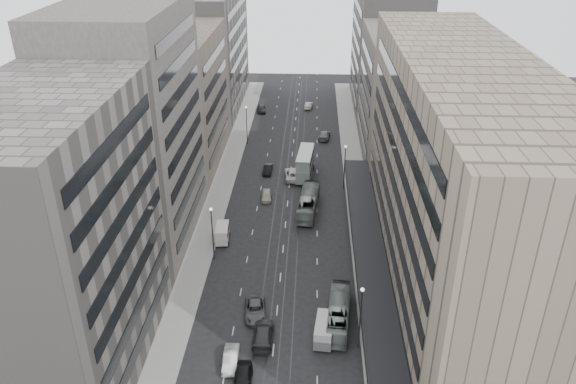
% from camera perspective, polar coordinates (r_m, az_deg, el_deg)
% --- Properties ---
extents(ground, '(220.00, 220.00, 0.00)m').
position_cam_1_polar(ground, '(70.83, -1.16, -12.44)').
color(ground, black).
rests_on(ground, ground).
extents(sidewalk_right, '(4.00, 125.00, 0.15)m').
position_cam_1_polar(sidewalk_right, '(102.65, 6.88, 0.99)').
color(sidewalk_right, gray).
rests_on(sidewalk_right, ground).
extents(sidewalk_left, '(4.00, 125.00, 0.15)m').
position_cam_1_polar(sidewalk_left, '(103.56, -6.47, 1.26)').
color(sidewalk_left, gray).
rests_on(sidewalk_left, ground).
extents(department_store, '(19.20, 60.00, 30.00)m').
position_cam_1_polar(department_store, '(71.49, 16.58, 0.99)').
color(department_store, '#80715E').
rests_on(department_store, ground).
extents(building_right_mid, '(15.00, 28.00, 24.00)m').
position_cam_1_polar(building_right_mid, '(112.77, 11.65, 9.60)').
color(building_right_mid, '#45423C').
rests_on(building_right_mid, ground).
extents(building_right_far, '(15.00, 32.00, 28.00)m').
position_cam_1_polar(building_right_far, '(140.94, 10.04, 14.11)').
color(building_right_far, slate).
rests_on(building_right_far, ground).
extents(building_left_a, '(15.00, 28.00, 30.00)m').
position_cam_1_polar(building_left_a, '(60.88, -22.53, -4.86)').
color(building_left_a, slate).
rests_on(building_left_a, ground).
extents(building_left_b, '(15.00, 26.00, 34.00)m').
position_cam_1_polar(building_left_b, '(82.57, -15.56, 6.26)').
color(building_left_b, '#45423C').
rests_on(building_left_b, ground).
extents(building_left_c, '(15.00, 28.00, 25.00)m').
position_cam_1_polar(building_left_c, '(108.53, -11.18, 9.23)').
color(building_left_c, '#665A4F').
rests_on(building_left_c, ground).
extents(building_left_d, '(15.00, 38.00, 28.00)m').
position_cam_1_polar(building_left_d, '(139.25, -8.20, 14.08)').
color(building_left_d, slate).
rests_on(building_left_d, ground).
extents(lamp_right_near, '(0.44, 0.44, 8.32)m').
position_cam_1_polar(lamp_right_near, '(63.82, 7.41, -11.88)').
color(lamp_right_near, '#262628').
rests_on(lamp_right_near, ground).
extents(lamp_right_far, '(0.44, 0.44, 8.32)m').
position_cam_1_polar(lamp_right_far, '(98.06, 5.80, 3.05)').
color(lamp_right_far, '#262628').
rests_on(lamp_right_far, ground).
extents(lamp_left_near, '(0.44, 0.44, 8.32)m').
position_cam_1_polar(lamp_left_near, '(78.67, -7.72, -3.59)').
color(lamp_left_near, '#262628').
rests_on(lamp_left_near, ground).
extents(lamp_left_far, '(0.44, 0.44, 8.32)m').
position_cam_1_polar(lamp_left_far, '(117.21, -4.23, 7.26)').
color(lamp_left_far, '#262628').
rests_on(lamp_left_far, ground).
extents(bus_near, '(3.46, 10.75, 2.94)m').
position_cam_1_polar(bus_near, '(69.16, 5.16, -12.14)').
color(bus_near, gray).
rests_on(bus_near, ground).
extents(bus_far, '(3.78, 11.85, 3.24)m').
position_cam_1_polar(bus_far, '(91.90, 2.09, -1.06)').
color(bus_far, gray).
rests_on(bus_far, ground).
extents(double_decker, '(3.44, 9.26, 4.96)m').
position_cam_1_polar(double_decker, '(103.18, 1.75, 2.92)').
color(double_decker, gray).
rests_on(double_decker, ground).
extents(vw_microbus, '(2.63, 5.02, 2.61)m').
position_cam_1_polar(vw_microbus, '(66.80, 3.69, -13.77)').
color(vw_microbus, '#54595B').
rests_on(vw_microbus, ground).
extents(panel_van, '(2.26, 4.21, 2.58)m').
position_cam_1_polar(panel_van, '(84.54, -6.69, -4.15)').
color(panel_van, beige).
rests_on(panel_van, ground).
extents(sedan_0, '(2.15, 4.96, 1.67)m').
position_cam_1_polar(sedan_0, '(62.25, -4.62, -18.39)').
color(sedan_0, black).
rests_on(sedan_0, ground).
extents(sedan_1, '(1.74, 4.54, 1.48)m').
position_cam_1_polar(sedan_1, '(64.57, -5.84, -16.51)').
color(sedan_1, '#B3B4AF').
rests_on(sedan_1, ground).
extents(sedan_2, '(3.15, 5.72, 1.52)m').
position_cam_1_polar(sedan_2, '(70.61, -3.34, -11.84)').
color(sedan_2, '#4D4C4F').
rests_on(sedan_2, ground).
extents(sedan_3, '(2.38, 5.82, 1.69)m').
position_cam_1_polar(sedan_3, '(67.08, -2.54, -14.22)').
color(sedan_3, '#2A2A2D').
rests_on(sedan_3, ground).
extents(sedan_4, '(1.98, 4.40, 1.47)m').
position_cam_1_polar(sedan_4, '(95.95, -2.21, -0.36)').
color(sedan_4, '#AEA990').
rests_on(sedan_4, ground).
extents(sedan_5, '(1.68, 4.45, 1.45)m').
position_cam_1_polar(sedan_5, '(105.52, -2.06, 2.33)').
color(sedan_5, black).
rests_on(sedan_5, ground).
extents(sedan_6, '(3.33, 6.35, 1.70)m').
position_cam_1_polar(sedan_6, '(103.22, 0.49, 1.83)').
color(sedan_6, silver).
rests_on(sedan_6, ground).
extents(sedan_7, '(2.83, 5.68, 1.59)m').
position_cam_1_polar(sedan_7, '(121.48, 3.71, 5.79)').
color(sedan_7, slate).
rests_on(sedan_7, ground).
extents(sedan_8, '(2.48, 4.94, 1.62)m').
position_cam_1_polar(sedan_8, '(137.82, -2.71, 8.48)').
color(sedan_8, '#242426').
rests_on(sedan_8, ground).
extents(sedan_9, '(2.10, 4.67, 1.49)m').
position_cam_1_polar(sedan_9, '(140.25, 2.12, 8.80)').
color(sedan_9, beige).
rests_on(sedan_9, ground).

